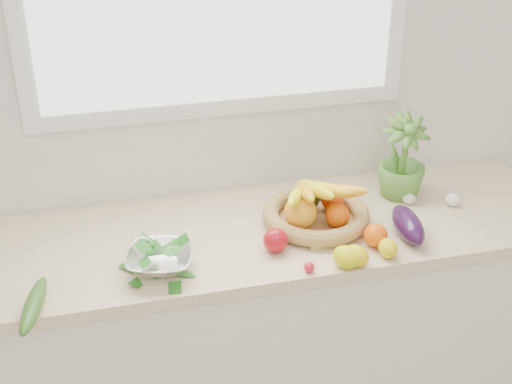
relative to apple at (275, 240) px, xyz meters
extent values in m
cube|color=white|center=(-0.08, 0.44, 0.41)|extent=(4.50, 0.02, 2.70)
cube|color=silver|center=(-0.08, 0.14, -0.51)|extent=(2.20, 0.58, 0.86)
cube|color=beige|center=(-0.08, 0.14, -0.06)|extent=(2.24, 0.62, 0.04)
sphere|color=#EC5607|center=(0.32, -0.05, 0.00)|extent=(0.10, 0.10, 0.08)
ellipsoid|color=yellow|center=(0.22, -0.14, -0.01)|extent=(0.10, 0.11, 0.07)
ellipsoid|color=yellow|center=(0.33, -0.11, -0.01)|extent=(0.06, 0.08, 0.06)
ellipsoid|color=#D3D70B|center=(0.18, -0.14, 0.00)|extent=(0.10, 0.11, 0.07)
sphere|color=#AA0D18|center=(0.00, 0.00, 0.00)|extent=(0.09, 0.09, 0.08)
cube|color=tan|center=(0.16, -0.01, -0.02)|extent=(0.11, 0.05, 0.03)
ellipsoid|color=white|center=(0.68, 0.13, -0.02)|extent=(0.07, 0.07, 0.05)
ellipsoid|color=beige|center=(0.54, 0.18, -0.02)|extent=(0.06, 0.06, 0.04)
ellipsoid|color=beige|center=(0.47, 0.04, -0.02)|extent=(0.07, 0.07, 0.05)
ellipsoid|color=#290E34|center=(0.44, -0.02, 0.00)|extent=(0.10, 0.22, 0.09)
ellipsoid|color=#2D5A1A|center=(-0.73, -0.14, -0.02)|extent=(0.10, 0.27, 0.05)
sphere|color=red|center=(0.07, -0.14, -0.02)|extent=(0.04, 0.04, 0.03)
imported|color=#518B32|center=(0.53, 0.25, 0.10)|extent=(0.19, 0.19, 0.32)
cylinder|color=#B57C50|center=(0.18, 0.13, -0.03)|extent=(0.36, 0.36, 0.01)
torus|color=tan|center=(0.18, 0.13, -0.01)|extent=(0.42, 0.42, 0.06)
sphere|color=orange|center=(0.11, 0.10, 0.03)|extent=(0.13, 0.13, 0.11)
sphere|color=#DA5206|center=(0.23, 0.08, 0.01)|extent=(0.10, 0.10, 0.08)
sphere|color=#D93C06|center=(0.25, 0.18, 0.01)|extent=(0.09, 0.09, 0.08)
ellipsoid|color=#243015|center=(0.17, 0.20, 0.03)|extent=(0.10, 0.10, 0.11)
ellipsoid|color=#FEFA15|center=(0.10, 0.12, 0.08)|extent=(0.15, 0.23, 0.10)
ellipsoid|color=gold|center=(0.14, 0.13, 0.09)|extent=(0.07, 0.24, 0.10)
ellipsoid|color=#F6F114|center=(0.17, 0.12, 0.10)|extent=(0.09, 0.24, 0.10)
ellipsoid|color=yellow|center=(0.20, 0.13, 0.09)|extent=(0.15, 0.23, 0.10)
ellipsoid|color=yellow|center=(0.23, 0.12, 0.08)|extent=(0.21, 0.19, 0.10)
cylinder|color=silver|center=(-0.37, -0.02, -0.03)|extent=(0.10, 0.10, 0.02)
imported|color=white|center=(-0.37, -0.02, 0.00)|extent=(0.24, 0.24, 0.05)
ellipsoid|color=#206719|center=(-0.37, -0.02, 0.04)|extent=(0.18, 0.18, 0.06)
camera|label=1|loc=(-0.52, -1.81, 1.21)|focal=50.00mm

